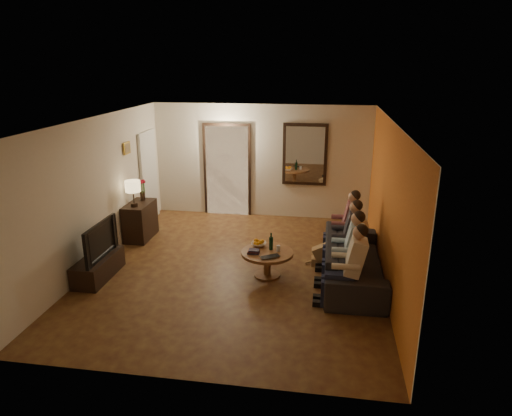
% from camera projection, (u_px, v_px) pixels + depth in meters
% --- Properties ---
extents(floor, '(5.00, 6.00, 0.01)m').
position_uv_depth(floor, '(237.00, 269.00, 8.08)').
color(floor, '#451D12').
rests_on(floor, ground).
extents(ceiling, '(5.00, 6.00, 0.01)m').
position_uv_depth(ceiling, '(235.00, 121.00, 7.27)').
color(ceiling, white).
rests_on(ceiling, back_wall).
extents(back_wall, '(5.00, 0.02, 2.60)m').
position_uv_depth(back_wall, '(261.00, 161.00, 10.49)').
color(back_wall, beige).
rests_on(back_wall, floor).
extents(front_wall, '(5.00, 0.02, 2.60)m').
position_uv_depth(front_wall, '(181.00, 279.00, 4.85)').
color(front_wall, beige).
rests_on(front_wall, floor).
extents(left_wall, '(0.02, 6.00, 2.60)m').
position_uv_depth(left_wall, '(97.00, 192.00, 8.04)').
color(left_wall, beige).
rests_on(left_wall, floor).
extents(right_wall, '(0.02, 6.00, 2.60)m').
position_uv_depth(right_wall, '(388.00, 205.00, 7.31)').
color(right_wall, beige).
rests_on(right_wall, floor).
extents(orange_accent, '(0.01, 6.00, 2.60)m').
position_uv_depth(orange_accent, '(388.00, 205.00, 7.31)').
color(orange_accent, '#C86522').
rests_on(orange_accent, right_wall).
extents(kitchen_doorway, '(1.00, 0.06, 2.10)m').
position_uv_depth(kitchen_doorway, '(227.00, 171.00, 10.67)').
color(kitchen_doorway, '#FFE0A5').
rests_on(kitchen_doorway, floor).
extents(door_trim, '(1.12, 0.04, 2.22)m').
position_uv_depth(door_trim, '(227.00, 171.00, 10.66)').
color(door_trim, black).
rests_on(door_trim, floor).
extents(fridge_glimpse, '(0.45, 0.03, 1.70)m').
position_uv_depth(fridge_glimpse, '(238.00, 178.00, 10.68)').
color(fridge_glimpse, silver).
rests_on(fridge_glimpse, floor).
extents(mirror_frame, '(1.00, 0.05, 1.40)m').
position_uv_depth(mirror_frame, '(305.00, 155.00, 10.25)').
color(mirror_frame, black).
rests_on(mirror_frame, back_wall).
extents(mirror_glass, '(0.86, 0.02, 1.26)m').
position_uv_depth(mirror_glass, '(305.00, 155.00, 10.22)').
color(mirror_glass, white).
rests_on(mirror_glass, back_wall).
extents(white_door, '(0.06, 0.85, 2.04)m').
position_uv_depth(white_door, '(149.00, 177.00, 10.28)').
color(white_door, white).
rests_on(white_door, floor).
extents(framed_art, '(0.03, 0.28, 0.24)m').
position_uv_depth(framed_art, '(127.00, 148.00, 9.09)').
color(framed_art, '#B28C33').
rests_on(framed_art, left_wall).
extents(art_canvas, '(0.01, 0.22, 0.18)m').
position_uv_depth(art_canvas, '(127.00, 148.00, 9.09)').
color(art_canvas, brown).
rests_on(art_canvas, left_wall).
extents(dresser, '(0.45, 0.84, 0.75)m').
position_uv_depth(dresser, '(140.00, 221.00, 9.38)').
color(dresser, black).
rests_on(dresser, floor).
extents(table_lamp, '(0.30, 0.30, 0.54)m').
position_uv_depth(table_lamp, '(133.00, 194.00, 8.98)').
color(table_lamp, beige).
rests_on(table_lamp, dresser).
extents(flower_vase, '(0.14, 0.14, 0.44)m').
position_uv_depth(flower_vase, '(142.00, 190.00, 9.41)').
color(flower_vase, '#A81126').
rests_on(flower_vase, dresser).
extents(tv_stand, '(0.45, 1.12, 0.37)m').
position_uv_depth(tv_stand, '(98.00, 267.00, 7.71)').
color(tv_stand, black).
rests_on(tv_stand, floor).
extents(tv, '(1.06, 0.14, 0.61)m').
position_uv_depth(tv, '(95.00, 240.00, 7.56)').
color(tv, black).
rests_on(tv, tv_stand).
extents(sofa, '(2.40, 0.94, 0.70)m').
position_uv_depth(sofa, '(353.00, 260.00, 7.59)').
color(sofa, black).
rests_on(sofa, floor).
extents(person_a, '(0.60, 0.40, 1.20)m').
position_uv_depth(person_a, '(350.00, 269.00, 6.69)').
color(person_a, tan).
rests_on(person_a, sofa).
extents(person_b, '(0.60, 0.40, 1.20)m').
position_uv_depth(person_b, '(349.00, 253.00, 7.25)').
color(person_b, tan).
rests_on(person_b, sofa).
extents(person_c, '(0.60, 0.40, 1.20)m').
position_uv_depth(person_c, '(348.00, 239.00, 7.81)').
color(person_c, tan).
rests_on(person_c, sofa).
extents(person_d, '(0.60, 0.40, 1.20)m').
position_uv_depth(person_d, '(346.00, 227.00, 8.38)').
color(person_d, tan).
rests_on(person_d, sofa).
extents(dog, '(0.57, 0.26, 0.56)m').
position_uv_depth(dog, '(326.00, 251.00, 8.13)').
color(dog, olive).
rests_on(dog, floor).
extents(coffee_table, '(0.95, 0.95, 0.45)m').
position_uv_depth(coffee_table, '(267.00, 264.00, 7.74)').
color(coffee_table, brown).
rests_on(coffee_table, floor).
extents(bowl, '(0.26, 0.26, 0.06)m').
position_uv_depth(bowl, '(259.00, 244.00, 7.89)').
color(bowl, white).
rests_on(bowl, coffee_table).
extents(oranges, '(0.20, 0.20, 0.08)m').
position_uv_depth(oranges, '(259.00, 241.00, 7.87)').
color(oranges, orange).
rests_on(oranges, bowl).
extents(wine_bottle, '(0.07, 0.07, 0.31)m').
position_uv_depth(wine_bottle, '(271.00, 241.00, 7.71)').
color(wine_bottle, black).
rests_on(wine_bottle, coffee_table).
extents(wine_glass, '(0.06, 0.06, 0.10)m').
position_uv_depth(wine_glass, '(278.00, 248.00, 7.68)').
color(wine_glass, silver).
rests_on(wine_glass, coffee_table).
extents(book_stack, '(0.20, 0.15, 0.07)m').
position_uv_depth(book_stack, '(253.00, 251.00, 7.60)').
color(book_stack, black).
rests_on(book_stack, coffee_table).
extents(laptop, '(0.39, 0.36, 0.03)m').
position_uv_depth(laptop, '(271.00, 258.00, 7.39)').
color(laptop, black).
rests_on(laptop, coffee_table).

